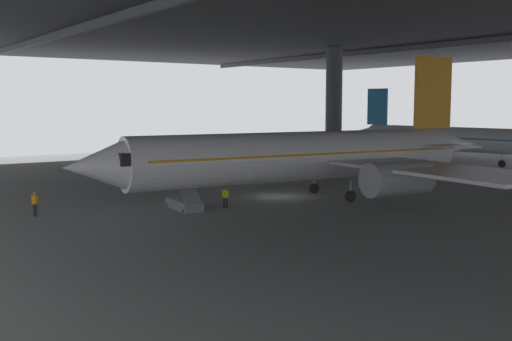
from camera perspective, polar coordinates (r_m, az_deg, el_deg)
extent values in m
plane|color=slate|center=(51.82, 2.38, -2.48)|extent=(110.00, 110.00, 0.00)
cylinder|color=#4C4F54|center=(82.19, 7.24, 6.02)|extent=(2.16, 2.16, 15.28)
cube|color=#38383D|center=(61.14, 13.01, 13.62)|extent=(121.00, 99.00, 1.20)
cube|color=#4C4F54|center=(45.91, -8.87, 14.98)|extent=(115.50, 0.50, 0.70)
cube|color=#4C4F54|center=(74.03, 21.71, 11.24)|extent=(115.50, 0.50, 0.70)
cylinder|color=white|center=(49.88, 4.38, 1.33)|extent=(7.21, 29.99, 3.99)
cone|color=white|center=(43.07, -14.48, 0.39)|extent=(4.41, 5.18, 3.91)
cube|color=black|center=(43.72, -11.30, 1.21)|extent=(3.67, 3.15, 0.88)
cone|color=white|center=(60.60, 17.68, 2.29)|extent=(4.07, 6.71, 3.39)
cube|color=orange|center=(58.68, 16.13, 6.97)|extent=(0.71, 4.35, 6.53)
cube|color=white|center=(56.06, 17.22, 2.22)|extent=(5.40, 3.80, 0.16)
cube|color=white|center=(60.05, 13.38, 2.57)|extent=(5.40, 3.80, 0.16)
cube|color=white|center=(45.01, 16.81, 0.05)|extent=(17.37, 9.03, 0.24)
cylinder|color=#9EA3A8|center=(45.02, 13.04, -0.73)|extent=(3.02, 5.42, 2.47)
cube|color=white|center=(61.17, 2.83, 1.86)|extent=(17.37, 9.03, 0.24)
cylinder|color=#9EA3A8|center=(58.40, 2.05, 0.97)|extent=(3.02, 5.42, 2.47)
cube|color=orange|center=(49.85, 4.38, 1.67)|extent=(7.05, 27.83, 0.16)
cylinder|color=#9EA3A8|center=(45.47, -6.21, -2.13)|extent=(0.20, 0.20, 1.15)
cylinder|color=black|center=(45.59, -6.20, -3.12)|extent=(0.40, 0.93, 0.90)
cylinder|color=#9EA3A8|center=(49.71, 8.80, -1.46)|extent=(0.20, 0.20, 1.15)
cylinder|color=black|center=(49.82, 8.78, -2.37)|extent=(0.40, 0.93, 0.90)
cylinder|color=#9EA3A8|center=(53.87, 5.42, -0.83)|extent=(0.20, 0.20, 1.15)
cylinder|color=black|center=(53.97, 5.41, -1.67)|extent=(0.40, 0.93, 0.90)
cube|color=slate|center=(46.08, -6.69, -3.16)|extent=(4.10, 1.92, 0.70)
cube|color=slate|center=(45.81, -6.72, -0.82)|extent=(3.80, 1.69, 3.18)
cube|color=slate|center=(47.32, -7.57, 1.28)|extent=(1.24, 1.41, 0.12)
cylinder|color=black|center=(47.07, -8.26, 1.85)|extent=(0.06, 0.06, 1.00)
cylinder|color=black|center=(47.50, -6.91, 1.91)|extent=(0.06, 0.06, 1.00)
cylinder|color=black|center=(47.35, -8.22, -3.17)|extent=(0.31, 0.15, 0.30)
cylinder|color=black|center=(47.86, -6.65, -3.05)|extent=(0.31, 0.15, 0.30)
cylinder|color=black|center=(44.37, -6.73, -3.78)|extent=(0.31, 0.15, 0.30)
cylinder|color=black|center=(44.91, -5.08, -3.64)|extent=(0.31, 0.15, 0.30)
cylinder|color=#232838|center=(45.51, -19.92, -3.49)|extent=(0.14, 0.14, 0.88)
cylinder|color=#232838|center=(45.40, -19.74, -3.51)|extent=(0.14, 0.14, 0.88)
cube|color=orange|center=(45.34, -19.87, -2.56)|extent=(0.42, 0.39, 0.62)
cylinder|color=orange|center=(45.48, -20.10, -2.51)|extent=(0.09, 0.09, 0.59)
cylinder|color=orange|center=(45.20, -19.64, -2.54)|extent=(0.09, 0.09, 0.59)
sphere|color=tan|center=(45.28, -19.89, -2.01)|extent=(0.24, 0.24, 0.24)
cylinder|color=#232838|center=(46.22, -2.97, -3.03)|extent=(0.14, 0.14, 0.80)
cylinder|color=#232838|center=(46.22, -2.74, -3.03)|extent=(0.14, 0.14, 0.80)
cube|color=yellow|center=(46.12, -2.86, -2.19)|extent=(0.38, 0.42, 0.57)
cylinder|color=yellow|center=(46.12, -3.15, -2.16)|extent=(0.09, 0.09, 0.54)
cylinder|color=yellow|center=(46.12, -2.58, -2.16)|extent=(0.09, 0.09, 0.54)
sphere|color=#8C6647|center=(46.06, -2.86, -1.70)|extent=(0.22, 0.22, 0.22)
cylinder|color=white|center=(85.68, 17.19, 2.83)|extent=(24.16, 5.57, 3.21)
cone|color=white|center=(93.45, 10.19, 3.46)|extent=(5.39, 3.23, 2.73)
cube|color=#1972B2|center=(92.09, 11.22, 5.84)|extent=(3.51, 0.59, 5.26)
cube|color=white|center=(93.44, 12.45, 3.51)|extent=(3.02, 4.33, 0.16)
cube|color=white|center=(89.88, 10.73, 3.45)|extent=(3.02, 4.33, 0.16)
cube|color=white|center=(94.81, 17.86, 2.91)|extent=(7.15, 13.95, 0.24)
cylinder|color=#9EA3A8|center=(92.56, 18.25, 2.48)|extent=(4.36, 2.40, 1.99)
cube|color=white|center=(81.06, 11.72, 2.58)|extent=(7.15, 13.95, 0.24)
cylinder|color=#9EA3A8|center=(81.35, 13.38, 2.15)|extent=(4.36, 2.40, 1.99)
cube|color=#1972B2|center=(85.67, 17.19, 2.99)|extent=(22.42, 5.46, 0.16)
cylinder|color=#9EA3A8|center=(81.85, 21.91, 1.14)|extent=(0.20, 0.20, 1.15)
cylinder|color=black|center=(81.92, 21.89, 0.59)|extent=(0.93, 0.39, 0.90)
cylinder|color=#9EA3A8|center=(88.91, 16.62, 1.70)|extent=(0.20, 0.20, 1.15)
cylinder|color=black|center=(88.97, 16.61, 1.18)|extent=(0.93, 0.39, 0.90)
cylinder|color=#9EA3A8|center=(85.23, 15.02, 1.56)|extent=(0.20, 0.20, 1.15)
cylinder|color=black|center=(85.29, 15.01, 1.03)|extent=(0.93, 0.39, 0.90)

